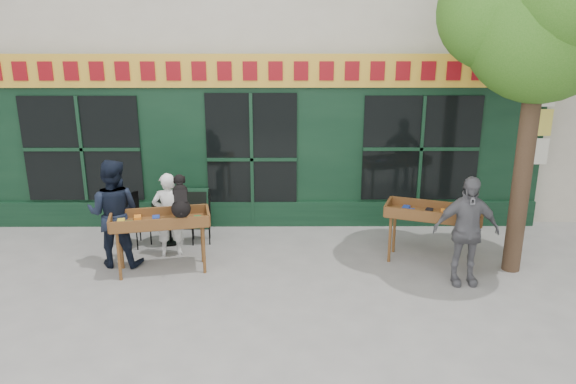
# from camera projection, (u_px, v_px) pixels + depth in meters

# --- Properties ---
(ground) EXTENTS (80.00, 80.00, 0.00)m
(ground) POSITION_uv_depth(u_px,v_px,m) (245.00, 278.00, 8.83)
(ground) COLOR slate
(ground) RESTS_ON ground
(street_tree) EXTENTS (3.05, 2.90, 5.60)m
(street_tree) POSITION_uv_depth(u_px,v_px,m) (545.00, 4.00, 7.97)
(street_tree) COLOR #382619
(street_tree) RESTS_ON ground
(book_cart_center) EXTENTS (1.59, 0.90, 0.99)m
(book_cart_center) POSITION_uv_depth(u_px,v_px,m) (160.00, 223.00, 8.84)
(book_cart_center) COLOR brown
(book_cart_center) RESTS_ON ground
(dog) EXTENTS (0.45, 0.65, 0.60)m
(dog) POSITION_uv_depth(u_px,v_px,m) (180.00, 196.00, 8.66)
(dog) COLOR black
(dog) RESTS_ON book_cart_center
(woman) EXTENTS (0.59, 0.45, 1.46)m
(woman) POSITION_uv_depth(u_px,v_px,m) (169.00, 215.00, 9.49)
(woman) COLOR white
(woman) RESTS_ON ground
(book_cart_right) EXTENTS (1.62, 1.10, 0.99)m
(book_cart_right) POSITION_uv_depth(u_px,v_px,m) (433.00, 216.00, 9.16)
(book_cart_right) COLOR brown
(book_cart_right) RESTS_ON ground
(man_right) EXTENTS (1.00, 0.42, 1.70)m
(man_right) POSITION_uv_depth(u_px,v_px,m) (466.00, 231.00, 8.44)
(man_right) COLOR #5D5C62
(man_right) RESTS_ON ground
(bistro_table) EXTENTS (0.60, 0.60, 0.76)m
(bistro_table) POSITION_uv_depth(u_px,v_px,m) (169.00, 215.00, 10.04)
(bistro_table) COLOR black
(bistro_table) RESTS_ON ground
(bistro_chair_left) EXTENTS (0.51, 0.51, 0.95)m
(bistro_chair_left) POSITION_uv_depth(u_px,v_px,m) (134.00, 215.00, 9.99)
(bistro_chair_left) COLOR black
(bistro_chair_left) RESTS_ON ground
(bistro_chair_right) EXTENTS (0.41, 0.40, 0.95)m
(bistro_chair_right) POSITION_uv_depth(u_px,v_px,m) (205.00, 213.00, 10.09)
(bistro_chair_right) COLOR black
(bistro_chair_right) RESTS_ON ground
(potted_plant) EXTENTS (0.17, 0.15, 0.28)m
(potted_plant) POSITION_uv_depth(u_px,v_px,m) (168.00, 196.00, 9.93)
(potted_plant) COLOR gray
(potted_plant) RESTS_ON bistro_table
(man_left) EXTENTS (0.90, 0.72, 1.79)m
(man_left) POSITION_uv_depth(u_px,v_px,m) (114.00, 213.00, 9.07)
(man_left) COLOR black
(man_left) RESTS_ON ground
(chalkboard) EXTENTS (0.56, 0.20, 0.79)m
(chalkboard) POSITION_uv_depth(u_px,v_px,m) (195.00, 209.00, 10.80)
(chalkboard) COLOR black
(chalkboard) RESTS_ON ground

